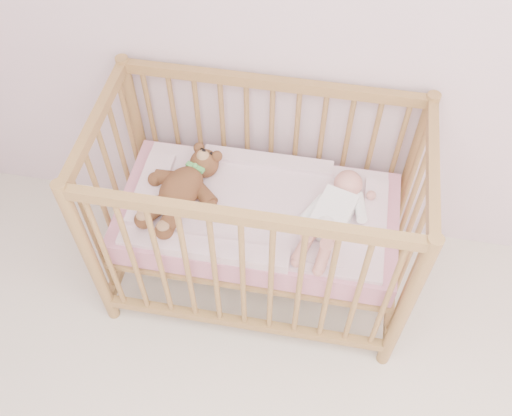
# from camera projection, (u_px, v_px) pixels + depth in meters

# --- Properties ---
(wall_back) EXTENTS (4.00, 0.02, 2.70)m
(wall_back) POSITION_uv_depth(u_px,v_px,m) (386.00, 2.00, 2.04)
(wall_back) COLOR silver
(wall_back) RESTS_ON floor
(crib) EXTENTS (1.36, 0.76, 1.00)m
(crib) POSITION_uv_depth(u_px,v_px,m) (258.00, 215.00, 2.52)
(crib) COLOR olive
(crib) RESTS_ON floor
(mattress) EXTENTS (1.22, 0.62, 0.13)m
(mattress) POSITION_uv_depth(u_px,v_px,m) (258.00, 217.00, 2.54)
(mattress) COLOR pink
(mattress) RESTS_ON crib
(blanket) EXTENTS (1.10, 0.58, 0.06)m
(blanket) POSITION_uv_depth(u_px,v_px,m) (258.00, 207.00, 2.48)
(blanket) COLOR #D391A2
(blanket) RESTS_ON mattress
(baby) EXTENTS (0.41, 0.61, 0.13)m
(baby) POSITION_uv_depth(u_px,v_px,m) (334.00, 211.00, 2.37)
(baby) COLOR white
(baby) RESTS_ON blanket
(teddy_bear) EXTENTS (0.52, 0.61, 0.14)m
(teddy_bear) POSITION_uv_depth(u_px,v_px,m) (181.00, 188.00, 2.43)
(teddy_bear) COLOR brown
(teddy_bear) RESTS_ON blanket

